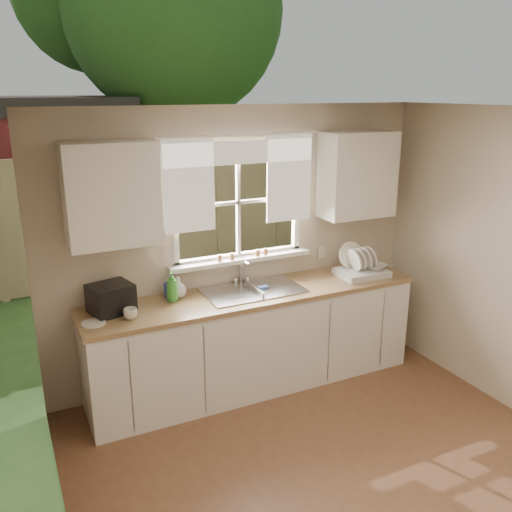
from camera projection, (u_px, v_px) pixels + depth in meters
name	position (u px, v px, depth m)	size (l,w,h in m)	color
ground	(364.00, 501.00, 3.60)	(4.00, 4.00, 0.00)	brown
room_walls	(383.00, 335.00, 3.18)	(3.62, 4.02, 2.50)	beige
ceiling	(392.00, 113.00, 2.86)	(3.60, 4.00, 0.02)	silver
window	(239.00, 221.00, 4.88)	(1.38, 0.16, 1.06)	white
curtains	(241.00, 172.00, 4.70)	(1.50, 0.03, 0.81)	white
base_cabinets	(255.00, 341.00, 4.91)	(3.00, 0.62, 0.87)	white
countertop	(255.00, 294.00, 4.78)	(3.04, 0.65, 0.04)	#95744A
upper_cabinet_left	(111.00, 194.00, 4.14)	(0.70, 0.33, 0.80)	white
upper_cabinet_right	(358.00, 175.00, 5.10)	(0.70, 0.33, 0.80)	white
wall_outlet	(321.00, 252.00, 5.35)	(0.08, 0.01, 0.12)	beige
sill_jars	(244.00, 255.00, 4.93)	(0.50, 0.04, 0.06)	brown
backyard	(125.00, 42.00, 10.06)	(20.00, 10.00, 6.13)	#335421
sink	(253.00, 298.00, 4.82)	(0.88, 0.52, 0.40)	#B7B7BC
dish_rack	(361.00, 269.00, 5.18)	(0.47, 0.36, 0.31)	silver
bowl	(375.00, 267.00, 5.18)	(0.20, 0.20, 0.05)	silver
soap_bottle_a	(172.00, 286.00, 4.54)	(0.10, 0.10, 0.26)	green
soap_bottle_b	(171.00, 287.00, 4.62)	(0.09, 0.09, 0.20)	blue
soap_bottle_c	(178.00, 287.00, 4.63)	(0.14, 0.14, 0.18)	#F2E6C7
saucer	(94.00, 323.00, 4.12)	(0.18, 0.18, 0.01)	beige
cup	(131.00, 314.00, 4.20)	(0.11, 0.11, 0.09)	beige
black_appliance	(111.00, 298.00, 4.31)	(0.32, 0.28, 0.23)	black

